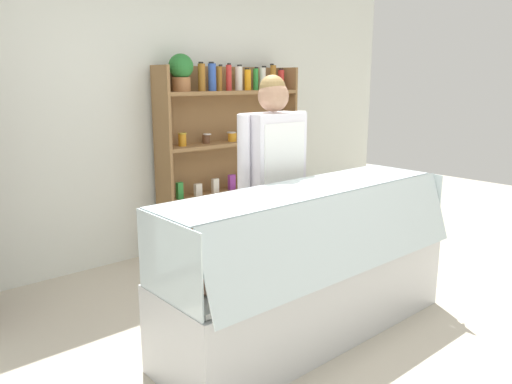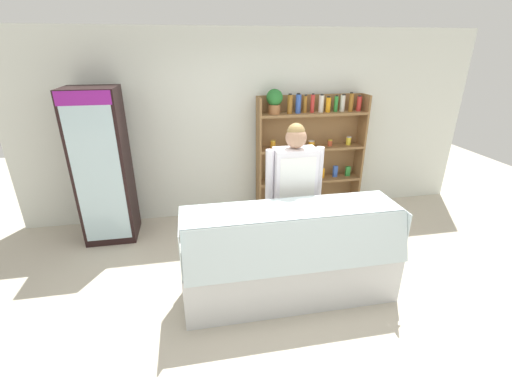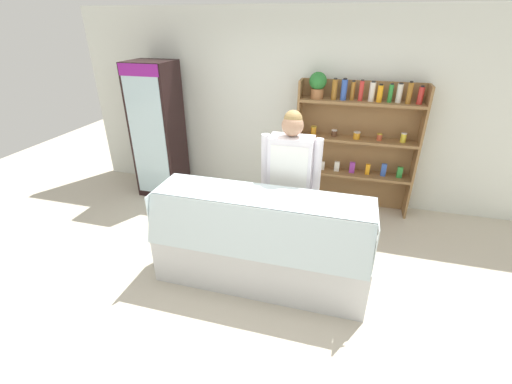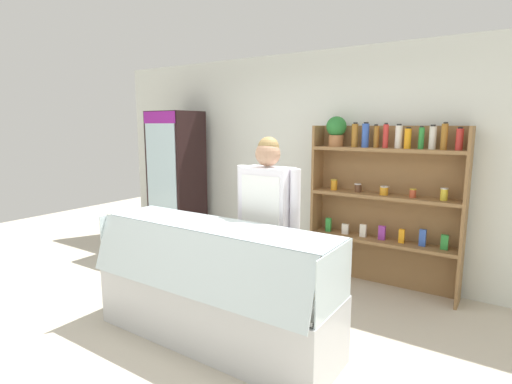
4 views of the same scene
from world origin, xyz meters
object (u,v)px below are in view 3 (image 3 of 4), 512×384
object	(u,v)px
drinks_fridge	(158,131)
deli_display_case	(260,256)
shop_clerk	(290,174)
shelving_unit	(353,137)

from	to	relation	value
drinks_fridge	deli_display_case	bearing A→B (deg)	-39.07
drinks_fridge	shop_clerk	size ratio (longest dim) A/B	1.17
shelving_unit	deli_display_case	world-z (taller)	shelving_unit
deli_display_case	shop_clerk	world-z (taller)	shop_clerk
deli_display_case	shelving_unit	bearing A→B (deg)	67.71
drinks_fridge	shelving_unit	bearing A→B (deg)	5.49
deli_display_case	drinks_fridge	bearing A→B (deg)	140.93
deli_display_case	shop_clerk	distance (m)	0.92
deli_display_case	shop_clerk	size ratio (longest dim) A/B	1.26
shelving_unit	deli_display_case	size ratio (longest dim) A/B	0.89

